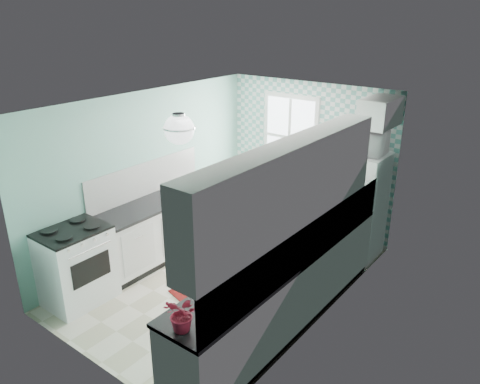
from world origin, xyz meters
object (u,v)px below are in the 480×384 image
Objects in this scene: fridge at (358,205)px; stove at (76,264)px; ceiling_light at (179,129)px; potted_plant at (183,315)px; sink at (330,224)px; microwave at (364,142)px; fruit_bowl at (222,299)px.

fridge is 4.09m from stove.
potted_plant is at bearing -46.45° from ceiling_light.
microwave is at bearing 95.52° from sink.
fruit_bowl is at bearing -89.49° from sink.
sink is 2.22m from fruit_bowl.
microwave is at bearing 55.81° from fridge.
ceiling_light is 1.16× the size of fruit_bowl.
fridge is 2.61× the size of microwave.
fridge is (1.11, 2.58, -1.51)m from ceiling_light.
microwave is (0.00, 0.00, 0.99)m from fridge.
potted_plant reaches higher than fruit_bowl.
sink is (2.40, 2.27, 0.41)m from stove.
fridge is 4.84× the size of potted_plant.
stove reaches higher than fruit_bowl.
potted_plant is (2.40, -0.49, 0.58)m from stove.
ceiling_light is at bearing 31.76° from stove.
fridge is at bearing 91.56° from fruit_bowl.
sink is 1.40m from microwave.
microwave reaches higher than fridge.
microwave reaches higher than fruit_bowl.
sink is 2.76m from potted_plant.
microwave is at bearing 66.75° from ceiling_light.
fridge is 1.10m from sink.
stove is 1.89× the size of sink.
fridge is at bearing 66.75° from ceiling_light.
stove is at bearing 54.43° from microwave.
potted_plant is at bearing -89.47° from sink.
microwave reaches higher than potted_plant.
ceiling_light is 2.12m from potted_plant.
stove is 2.99× the size of potted_plant.
stove is (-2.31, -3.36, -0.29)m from fridge.
ceiling_light is 0.56× the size of microwave.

